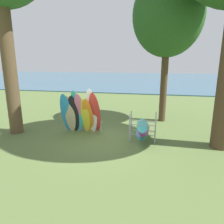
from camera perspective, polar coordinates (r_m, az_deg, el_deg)
ground_plane at (r=9.49m, az=-3.13°, el=-7.50°), size 80.00×80.00×0.00m
lake_water at (r=39.74m, az=8.52°, el=9.01°), size 80.00×36.00×0.10m
tree_mid_behind at (r=12.36m, az=15.18°, el=24.15°), size 3.74×3.74×7.93m
leaning_board_pile at (r=10.04m, az=-8.62°, el=-0.43°), size 2.01×0.99×2.26m
board_storage_rack at (r=9.29m, az=8.52°, el=-4.51°), size 1.15×2.13×1.25m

